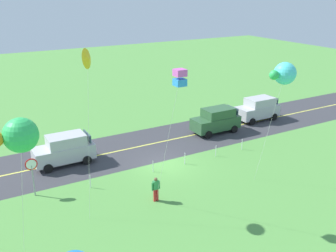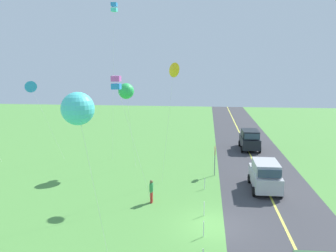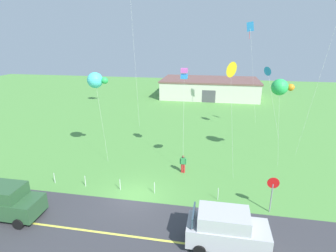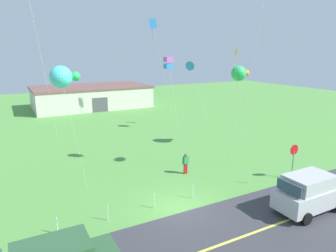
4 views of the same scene
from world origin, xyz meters
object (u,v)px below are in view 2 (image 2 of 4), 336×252
object	(u,v)px
person_adult_near	(151,191)
kite_pink_drift	(114,8)
kite_yellow_high	(126,91)
kite_red_low	(116,83)
kite_green_far	(173,70)
car_suv_foreground	(265,175)
kite_purple_back	(78,108)
kite_blue_mid	(31,87)
stop_sign	(215,155)
car_parked_east_far	(250,139)

from	to	relation	value
person_adult_near	kite_pink_drift	size ratio (longest dim) A/B	0.10
person_adult_near	kite_yellow_high	size ratio (longest dim) A/B	0.21
kite_red_low	kite_green_far	world-z (taller)	kite_green_far
kite_green_far	kite_pink_drift	size ratio (longest dim) A/B	0.62
car_suv_foreground	kite_purple_back	distance (m)	16.40
kite_yellow_high	person_adult_near	bearing A→B (deg)	-155.95
kite_red_low	car_suv_foreground	bearing A→B (deg)	-70.27
kite_blue_mid	kite_purple_back	size ratio (longest dim) A/B	0.97
kite_yellow_high	kite_purple_back	xyz separation A→B (m)	(-15.96, -1.77, 0.42)
stop_sign	kite_pink_drift	bearing A→B (deg)	58.87
stop_sign	person_adult_near	xyz separation A→B (m)	(-6.39, 4.40, -0.94)
kite_blue_mid	kite_yellow_high	bearing A→B (deg)	-92.93
car_suv_foreground	kite_pink_drift	size ratio (longest dim) A/B	0.29
car_suv_foreground	kite_pink_drift	bearing A→B (deg)	56.59
car_suv_foreground	stop_sign	distance (m)	4.81
kite_red_low	kite_yellow_high	bearing A→B (deg)	9.17
car_suv_foreground	kite_pink_drift	xyz separation A→B (m)	(9.07, 13.76, 13.75)
car_parked_east_far	person_adult_near	bearing A→B (deg)	152.30
kite_red_low	kite_purple_back	distance (m)	7.87
kite_yellow_high	kite_purple_back	size ratio (longest dim) A/B	0.95
kite_pink_drift	kite_purple_back	xyz separation A→B (m)	(-20.59, -3.94, -7.43)
kite_pink_drift	kite_purple_back	bearing A→B (deg)	-169.18
car_parked_east_far	kite_pink_drift	distance (m)	20.07
kite_blue_mid	kite_yellow_high	xyz separation A→B (m)	(-0.47, -9.17, -0.29)
kite_yellow_high	kite_pink_drift	distance (m)	9.37
kite_blue_mid	car_suv_foreground	bearing A→B (deg)	-103.30
car_parked_east_far	kite_purple_back	bearing A→B (deg)	157.22
stop_sign	kite_blue_mid	bearing A→B (deg)	83.62
car_suv_foreground	kite_purple_back	world-z (taller)	kite_purple_back
kite_blue_mid	stop_sign	bearing A→B (deg)	-96.38
person_adult_near	kite_yellow_high	distance (m)	10.57
stop_sign	kite_pink_drift	size ratio (longest dim) A/B	0.17
kite_red_low	kite_blue_mid	world-z (taller)	kite_red_low
car_suv_foreground	kite_yellow_high	size ratio (longest dim) A/B	0.57
car_parked_east_far	kite_red_low	xyz separation A→B (m)	(-16.46, 10.66, 7.01)
car_parked_east_far	stop_sign	bearing A→B (deg)	157.32
car_suv_foreground	kite_red_low	bearing A→B (deg)	109.73
car_parked_east_far	kite_blue_mid	distance (m)	23.39
kite_red_low	kite_yellow_high	world-z (taller)	kite_red_low
car_suv_foreground	person_adult_near	distance (m)	8.78
car_parked_east_far	kite_red_low	size ratio (longest dim) A/B	0.51
stop_sign	kite_blue_mid	distance (m)	18.04
person_adult_near	kite_red_low	distance (m)	7.62
car_parked_east_far	person_adult_near	xyz separation A→B (m)	(-16.16, 8.48, -0.29)
kite_blue_mid	kite_purple_back	bearing A→B (deg)	-146.32
person_adult_near	kite_blue_mid	distance (m)	16.46
stop_sign	kite_green_far	size ratio (longest dim) A/B	0.27
kite_red_low	kite_blue_mid	bearing A→B (deg)	50.65
car_parked_east_far	kite_blue_mid	size ratio (longest dim) A/B	0.56
kite_red_low	kite_green_far	size ratio (longest dim) A/B	0.91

